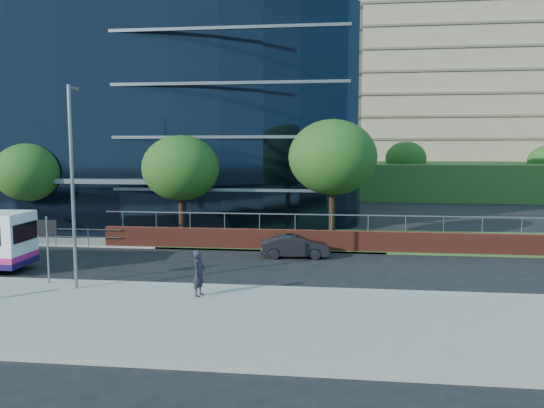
# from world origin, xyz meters

# --- Properties ---
(far_forecourt) EXTENTS (50.00, 8.00, 0.10)m
(far_forecourt) POSITION_xyz_m (-6.00, 11.00, 0.05)
(far_forecourt) COLOR gray
(far_forecourt) RESTS_ON ground
(grass_verge) EXTENTS (36.00, 8.00, 0.12)m
(grass_verge) POSITION_xyz_m (24.00, 11.00, 0.06)
(grass_verge) COLOR #2D511E
(grass_verge) RESTS_ON ground
(glass_office) EXTENTS (44.00, 23.10, 16.00)m
(glass_office) POSITION_xyz_m (-4.00, 20.85, 8.00)
(glass_office) COLOR black
(glass_office) RESTS_ON ground
(retaining_wall) EXTENTS (34.00, 0.40, 2.11)m
(retaining_wall) POSITION_xyz_m (20.00, 7.30, 0.61)
(retaining_wall) COLOR maroon
(retaining_wall) RESTS_ON ground
(apartment_block) EXTENTS (60.00, 42.00, 30.00)m
(apartment_block) POSITION_xyz_m (32.00, 57.21, 11.11)
(apartment_block) COLOR #2D511E
(apartment_block) RESTS_ON ground
(street_sign) EXTENTS (0.85, 0.09, 2.80)m
(street_sign) POSITION_xyz_m (4.50, -1.59, 2.15)
(street_sign) COLOR slate
(street_sign) RESTS_ON pavement_near
(tree_far_b) EXTENTS (4.29, 4.29, 6.05)m
(tree_far_b) POSITION_xyz_m (-3.00, 9.50, 4.21)
(tree_far_b) COLOR black
(tree_far_b) RESTS_ON ground
(tree_far_c) EXTENTS (4.62, 4.62, 6.51)m
(tree_far_c) POSITION_xyz_m (7.00, 9.00, 4.54)
(tree_far_c) COLOR black
(tree_far_c) RESTS_ON ground
(tree_far_d) EXTENTS (5.28, 5.28, 7.44)m
(tree_far_d) POSITION_xyz_m (16.00, 10.00, 5.19)
(tree_far_d) COLOR black
(tree_far_d) RESTS_ON ground
(tree_dist_e) EXTENTS (4.62, 4.62, 6.51)m
(tree_dist_e) POSITION_xyz_m (24.00, 40.00, 4.54)
(tree_dist_e) COLOR black
(tree_dist_e) RESTS_ON ground
(streetlight_east) EXTENTS (0.15, 0.77, 8.00)m
(streetlight_east) POSITION_xyz_m (6.00, -2.17, 4.44)
(streetlight_east) COLOR slate
(streetlight_east) RESTS_ON pavement_near
(parked_car) EXTENTS (3.69, 1.57, 1.18)m
(parked_car) POSITION_xyz_m (14.15, 5.58, 0.59)
(parked_car) COLOR black
(parked_car) RESTS_ON ground
(pedestrian) EXTENTS (0.54, 0.71, 1.75)m
(pedestrian) POSITION_xyz_m (11.16, -2.66, 1.02)
(pedestrian) COLOR black
(pedestrian) RESTS_ON pavement_near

